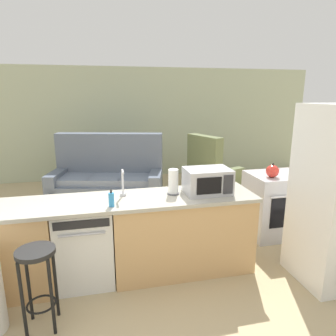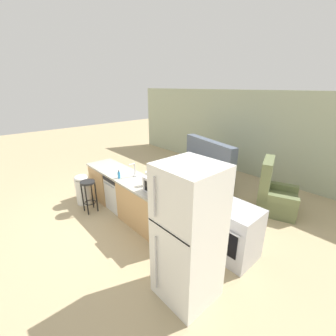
# 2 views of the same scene
# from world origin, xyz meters

# --- Properties ---
(ground_plane) EXTENTS (24.00, 24.00, 0.00)m
(ground_plane) POSITION_xyz_m (0.00, 0.00, 0.00)
(ground_plane) COLOR tan
(wall_back) EXTENTS (10.00, 0.06, 2.60)m
(wall_back) POSITION_xyz_m (0.30, 4.20, 1.30)
(wall_back) COLOR #A8B293
(wall_back) RESTS_ON ground_plane
(kitchen_counter) EXTENTS (2.94, 0.66, 0.90)m
(kitchen_counter) POSITION_xyz_m (0.24, 0.00, 0.42)
(kitchen_counter) COLOR tan
(kitchen_counter) RESTS_ON ground_plane
(dishwasher) EXTENTS (0.58, 0.61, 0.84)m
(dishwasher) POSITION_xyz_m (-0.25, -0.00, 0.42)
(dishwasher) COLOR silver
(dishwasher) RESTS_ON ground_plane
(stove_range) EXTENTS (0.76, 0.68, 0.90)m
(stove_range) POSITION_xyz_m (2.35, 0.55, 0.45)
(stove_range) COLOR #B7B7BC
(stove_range) RESTS_ON ground_plane
(microwave) EXTENTS (0.50, 0.37, 0.28)m
(microwave) POSITION_xyz_m (1.11, -0.00, 1.04)
(microwave) COLOR #B7B7BC
(microwave) RESTS_ON kitchen_counter
(sink_faucet) EXTENTS (0.07, 0.18, 0.30)m
(sink_faucet) POSITION_xyz_m (0.18, 0.09, 1.03)
(sink_faucet) COLOR silver
(sink_faucet) RESTS_ON kitchen_counter
(paper_towel_roll) EXTENTS (0.14, 0.14, 0.28)m
(paper_towel_roll) POSITION_xyz_m (0.73, 0.05, 1.04)
(paper_towel_roll) COLOR #4C4C51
(paper_towel_roll) RESTS_ON kitchen_counter
(soap_bottle) EXTENTS (0.06, 0.06, 0.18)m
(soap_bottle) POSITION_xyz_m (0.04, -0.20, 0.97)
(soap_bottle) COLOR #338CCC
(soap_bottle) RESTS_ON kitchen_counter
(kettle) EXTENTS (0.21, 0.17, 0.19)m
(kettle) POSITION_xyz_m (2.18, 0.42, 0.99)
(kettle) COLOR red
(kettle) RESTS_ON stove_range
(bar_stool) EXTENTS (0.32, 0.32, 0.74)m
(bar_stool) POSITION_xyz_m (-0.60, -0.63, 0.54)
(bar_stool) COLOR black
(bar_stool) RESTS_ON ground_plane
(couch) EXTENTS (2.16, 1.36, 1.27)m
(couch) POSITION_xyz_m (0.07, 2.46, 0.39)
(couch) COLOR #515B6B
(couch) RESTS_ON ground_plane
(armchair) EXTENTS (1.05, 1.08, 1.20)m
(armchair) POSITION_xyz_m (2.13, 2.51, 0.35)
(armchair) COLOR #667047
(armchair) RESTS_ON ground_plane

